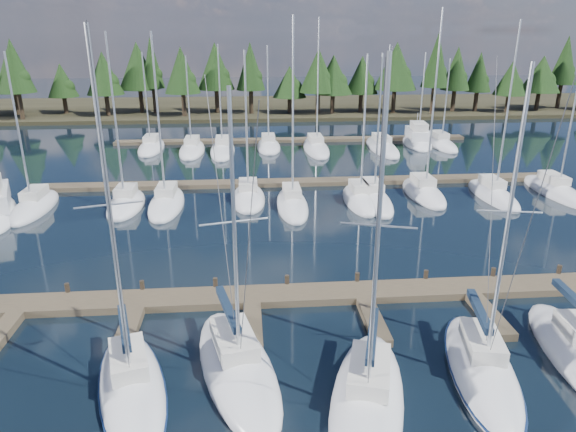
{
  "coord_description": "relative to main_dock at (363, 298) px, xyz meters",
  "views": [
    {
      "loc": [
        -6.05,
        -6.76,
        13.81
      ],
      "look_at": [
        -3.7,
        22.0,
        3.35
      ],
      "focal_mm": 32.0,
      "sensor_mm": 36.0,
      "label": 1
    }
  ],
  "objects": [
    {
      "name": "ground",
      "position": [
        0.0,
        12.64,
        -0.2
      ],
      "size": [
        260.0,
        260.0,
        0.0
      ],
      "primitive_type": "plane",
      "color": "black",
      "rests_on": "ground"
    },
    {
      "name": "far_shore",
      "position": [
        0.0,
        72.64,
        0.1
      ],
      "size": [
        220.0,
        30.0,
        0.6
      ],
      "primitive_type": "cube",
      "color": "#2D2919",
      "rests_on": "ground"
    },
    {
      "name": "main_dock",
      "position": [
        0.0,
        0.0,
        0.0
      ],
      "size": [
        44.0,
        6.13,
        0.9
      ],
      "color": "brown",
      "rests_on": "ground"
    },
    {
      "name": "back_docks",
      "position": [
        0.0,
        32.23,
        -0.0
      ],
      "size": [
        50.0,
        21.8,
        0.4
      ],
      "color": "brown",
      "rests_on": "ground"
    },
    {
      "name": "front_sailboat_1",
      "position": [
        -10.95,
        -6.56,
        0.09
      ],
      "size": [
        4.84,
        8.9,
        14.85
      ],
      "color": "silver",
      "rests_on": "ground"
    },
    {
      "name": "front_sailboat_2",
      "position": [
        -6.72,
        -5.55,
        0.07
      ],
      "size": [
        5.0,
        9.61,
        12.84
      ],
      "color": "silver",
      "rests_on": "ground"
    },
    {
      "name": "front_sailboat_3",
      "position": [
        -1.63,
        -8.1,
        0.08
      ],
      "size": [
        5.31,
        9.66,
        14.06
      ],
      "color": "silver",
      "rests_on": "ground"
    },
    {
      "name": "front_sailboat_4",
      "position": [
        3.66,
        -6.53,
        0.08
      ],
      "size": [
        4.33,
        9.09,
        13.64
      ],
      "color": "silver",
      "rests_on": "ground"
    },
    {
      "name": "back_sailboat_rows",
      "position": [
        0.07,
        27.58,
        0.06
      ],
      "size": [
        47.45,
        32.2,
        16.32
      ],
      "color": "silver",
      "rests_on": "ground"
    },
    {
      "name": "motor_yacht_right",
      "position": [
        15.74,
        39.38,
        0.32
      ],
      "size": [
        4.4,
        9.84,
        4.75
      ],
      "color": "silver",
      "rests_on": "ground"
    },
    {
      "name": "tree_line",
      "position": [
        -2.06,
        62.9,
        7.18
      ],
      "size": [
        184.44,
        11.92,
        13.56
      ],
      "color": "black",
      "rests_on": "far_shore"
    }
  ]
}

